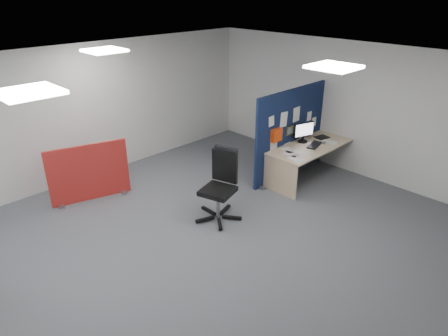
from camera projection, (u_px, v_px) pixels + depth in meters
floor at (182, 257)px, 5.93m from camera, size 9.00×9.00×0.00m
ceiling at (172, 75)px, 4.80m from camera, size 9.00×7.00×0.02m
wall_back at (63, 119)px, 7.63m from camera, size 9.00×0.02×2.70m
wall_right at (349, 109)px, 8.23m from camera, size 0.02×7.00×2.70m
ceiling_lights at (161, 67)px, 5.45m from camera, size 4.10×4.10×0.04m
navy_divider at (291, 133)px, 8.17m from camera, size 2.23×0.30×1.84m
main_desk at (307, 152)px, 8.17m from camera, size 2.00×0.89×0.73m
monitor_main at (303, 131)px, 8.13m from camera, size 0.46×0.20×0.41m
keyboard at (315, 145)px, 8.03m from camera, size 0.48×0.29×0.02m
mouse at (324, 143)px, 8.14m from camera, size 0.11×0.09×0.03m
paper_tray at (322, 137)px, 8.45m from camera, size 0.32×0.27×0.01m
red_divider at (89, 173)px, 7.33m from camera, size 1.40×0.45×1.09m
office_chair at (221, 180)px, 6.72m from camera, size 0.80×0.77×1.21m
desk_papers at (301, 148)px, 7.90m from camera, size 1.44×0.88×0.00m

